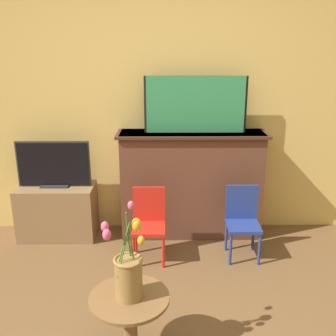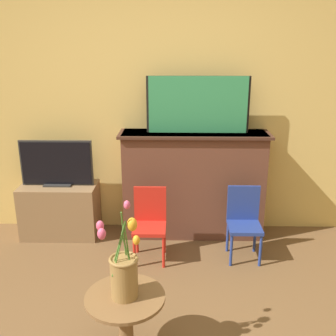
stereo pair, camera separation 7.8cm
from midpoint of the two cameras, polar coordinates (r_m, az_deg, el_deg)
name	(u,v)px [view 1 (the left image)]	position (r m, az deg, el deg)	size (l,w,h in m)	color
wall_back	(150,91)	(3.68, -3.27, 11.13)	(8.00, 0.06, 2.70)	#E0BC66
fireplace_mantel	(191,183)	(3.69, 2.78, -2.20)	(1.36, 0.36, 1.00)	brown
painting	(196,105)	(3.51, 3.38, 9.17)	(0.91, 0.03, 0.50)	black
tv_stand	(58,211)	(3.89, -16.27, -6.04)	(0.71, 0.37, 0.50)	olive
tv_monitor	(54,165)	(3.74, -16.85, 0.43)	(0.67, 0.12, 0.43)	#2D2D2D
chair_red	(149,220)	(3.34, -3.45, -7.61)	(0.27, 0.27, 0.62)	red
chair_blue	(242,218)	(3.43, 10.11, -7.19)	(0.27, 0.27, 0.62)	navy
side_table	(130,318)	(2.40, -6.52, -20.83)	(0.45, 0.45, 0.42)	brown
vase_tulips	(128,272)	(2.23, -6.81, -14.81)	(0.22, 0.22, 0.54)	olive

